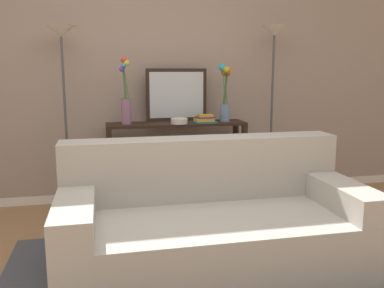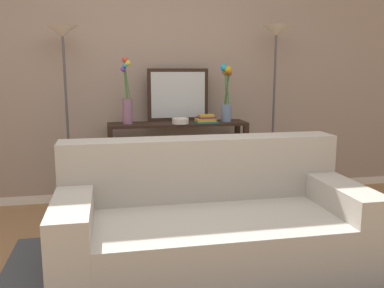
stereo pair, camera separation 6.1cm
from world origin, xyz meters
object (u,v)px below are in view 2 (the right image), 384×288
vase_tall_flowers (127,102)px  floor_lamp_left (64,68)px  console_table (178,149)px  floor_lamp_right (275,64)px  couch (210,226)px  wall_mirror (178,95)px  book_stack (206,119)px  vase_short_flowers (227,94)px  book_row_under_console (145,200)px  fruit_bowl (180,121)px

vase_tall_flowers → floor_lamp_left: bearing=-177.6°
console_table → vase_tall_flowers: vase_tall_flowers is taller
floor_lamp_left → floor_lamp_right: floor_lamp_right is taller
couch → wall_mirror: 1.76m
floor_lamp_right → book_stack: bearing=-176.0°
wall_mirror → vase_tall_flowers: 0.55m
couch → vase_short_flowers: size_ratio=3.55×
couch → vase_tall_flowers: 1.68m
floor_lamp_left → book_row_under_console: (0.72, 0.03, -1.33)m
floor_lamp_right → book_row_under_console: size_ratio=4.05×
floor_lamp_left → fruit_bowl: floor_lamp_left is taller
console_table → wall_mirror: (0.03, 0.14, 0.54)m
fruit_bowl → book_row_under_console: bearing=164.8°
couch → vase_tall_flowers: vase_tall_flowers is taller
vase_short_flowers → floor_lamp_left: bearing=-179.6°
floor_lamp_right → wall_mirror: 1.04m
floor_lamp_left → wall_mirror: floor_lamp_left is taller
console_table → couch: bearing=-90.5°
book_stack → vase_tall_flowers: bearing=174.4°
floor_lamp_left → fruit_bowl: bearing=-3.3°
fruit_bowl → floor_lamp_right: bearing=3.6°
floor_lamp_left → console_table: bearing=1.9°
book_row_under_console → console_table: bearing=-0.0°
vase_tall_flowers → book_row_under_console: 1.02m
fruit_bowl → book_stack: 0.26m
wall_mirror → fruit_bowl: wall_mirror is taller
vase_short_flowers → book_stack: bearing=-164.7°
fruit_bowl → book_stack: book_stack is taller
console_table → book_stack: size_ratio=6.09×
vase_short_flowers → fruit_bowl: size_ratio=3.52×
console_table → book_stack: bearing=-17.8°
couch → vase_tall_flowers: bearing=108.9°
floor_lamp_right → fruit_bowl: (-0.99, -0.06, -0.55)m
console_table → fruit_bowl: fruit_bowl is taller
floor_lamp_left → book_stack: size_ratio=7.72×
floor_lamp_left → vase_tall_flowers: bearing=2.4°
vase_short_flowers → book_stack: vase_short_flowers is taller
floor_lamp_right → couch: bearing=-126.1°
vase_short_flowers → vase_tall_flowers: bearing=179.2°
wall_mirror → book_stack: size_ratio=2.74×
fruit_bowl → book_stack: size_ratio=0.72×
floor_lamp_right → wall_mirror: size_ratio=2.89×
floor_lamp_left → book_stack: 1.43m
couch → book_stack: size_ratio=8.98×
couch → vase_tall_flowers: size_ratio=3.20×
couch → vase_short_flowers: 1.71m
console_table → fruit_bowl: size_ratio=8.48×
floor_lamp_right → vase_tall_flowers: floor_lamp_right is taller
console_table → floor_lamp_right: size_ratio=0.77×
fruit_bowl → vase_tall_flowers: bearing=170.4°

